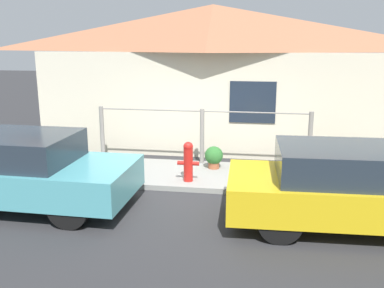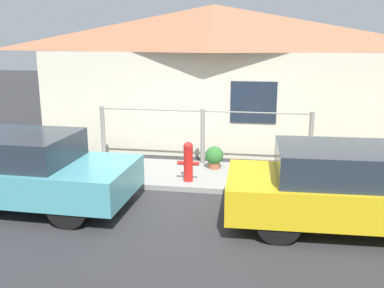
% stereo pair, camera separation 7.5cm
% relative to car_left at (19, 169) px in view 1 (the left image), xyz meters
% --- Properties ---
extents(ground_plane, '(60.00, 60.00, 0.00)m').
position_rel_car_left_xyz_m(ground_plane, '(2.88, 1.11, -0.67)').
color(ground_plane, '#2D2D30').
extents(sidewalk, '(24.00, 1.87, 0.11)m').
position_rel_car_left_xyz_m(sidewalk, '(2.88, 2.04, -0.62)').
color(sidewalk, gray).
rests_on(sidewalk, ground_plane).
extents(house, '(9.25, 2.23, 3.77)m').
position_rel_car_left_xyz_m(house, '(2.88, 4.66, 2.32)').
color(house, beige).
rests_on(house, ground_plane).
extents(fence, '(4.90, 0.10, 1.26)m').
position_rel_car_left_xyz_m(fence, '(2.88, 2.83, 0.13)').
color(fence, gray).
rests_on(fence, sidewalk).
extents(car_left, '(4.02, 1.82, 1.30)m').
position_rel_car_left_xyz_m(car_left, '(0.00, 0.00, 0.00)').
color(car_left, teal).
rests_on(car_left, ground_plane).
extents(car_right, '(4.19, 1.80, 1.30)m').
position_rel_car_left_xyz_m(car_right, '(5.73, -0.00, -0.01)').
color(car_right, gold).
rests_on(car_right, ground_plane).
extents(fire_hydrant, '(0.44, 0.20, 0.81)m').
position_rel_car_left_xyz_m(fire_hydrant, '(2.78, 1.49, -0.14)').
color(fire_hydrant, red).
rests_on(fire_hydrant, sidewalk).
extents(potted_plant_near_hydrant, '(0.41, 0.41, 0.50)m').
position_rel_car_left_xyz_m(potted_plant_near_hydrant, '(3.20, 2.44, -0.29)').
color(potted_plant_near_hydrant, '#9E5638').
rests_on(potted_plant_near_hydrant, sidewalk).
extents(potted_plant_by_fence, '(0.36, 0.36, 0.50)m').
position_rel_car_left_xyz_m(potted_plant_by_fence, '(-0.23, 2.71, -0.28)').
color(potted_plant_by_fence, slate).
rests_on(potted_plant_by_fence, sidewalk).
extents(potted_plant_corner, '(0.35, 0.35, 0.48)m').
position_rel_car_left_xyz_m(potted_plant_corner, '(5.89, 2.62, -0.32)').
color(potted_plant_corner, brown).
rests_on(potted_plant_corner, sidewalk).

